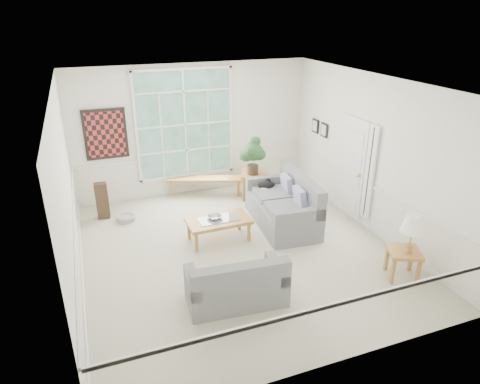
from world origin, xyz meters
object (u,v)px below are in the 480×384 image
Objects in this scene: coffee_table at (219,230)px; end_table at (254,185)px; loveseat_front at (236,279)px; side_table at (402,264)px; loveseat_right at (282,201)px.

coffee_table is 1.95× the size of end_table.
side_table is at bearing -2.55° from loveseat_front.
end_table is (1.73, 3.48, -0.09)m from loveseat_front.
loveseat_front reaches higher than coffee_table.
coffee_table is at bearing -130.56° from end_table.
side_table is (2.43, -2.22, 0.03)m from coffee_table.
coffee_table is 2.15m from end_table.
end_table reaches higher than coffee_table.
side_table is (1.03, -2.39, -0.27)m from loveseat_right.
end_table reaches higher than side_table.
end_table is at bearing 104.99° from side_table.
loveseat_right is 1.62× the size of coffee_table.
end_table is 3.99m from side_table.
end_table is (1.40, 1.63, 0.08)m from coffee_table.
loveseat_right is 3.16× the size of end_table.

